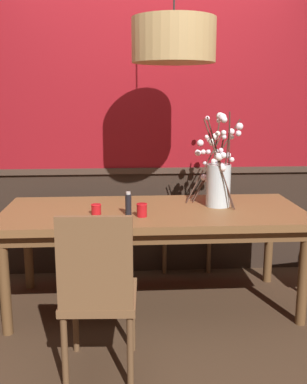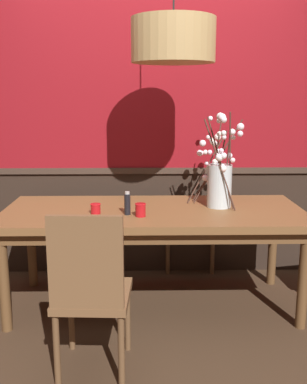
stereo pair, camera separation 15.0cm
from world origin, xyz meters
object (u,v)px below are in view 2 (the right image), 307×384
Objects in this scene: pendant_lamp at (173,41)px; vase_with_blossoms at (219,179)px; chair_far_side_right at (188,210)px; condiment_bottle at (127,204)px; candle_holder_nearer_edge at (141,210)px; chair_near_side_left at (91,288)px; candle_holder_nearer_center at (96,208)px; dining_table at (154,220)px.

vase_with_blossoms is at bearing 22.20° from pendant_lamp.
chair_far_side_right is 5.59× the size of condiment_bottle.
candle_holder_nearer_edge is (-0.43, -1.04, 0.26)m from chair_far_side_right.
chair_near_side_left is at bearing -111.99° from chair_far_side_right.
condiment_bottle is at bearing -161.41° from vase_with_blossoms.
condiment_bottle is (0.18, 0.73, 0.29)m from chair_near_side_left.
candle_holder_nearer_center is at bearing -174.73° from pendant_lamp.
chair_near_side_left reaches higher than candle_holder_nearer_edge.
dining_table is at bearing 67.82° from chair_near_side_left.
dining_table is 29.53× the size of candle_holder_nearer_center.
dining_table is at bearing -111.79° from chair_far_side_right.
condiment_bottle reaches higher than candle_holder_nearer_edge.
chair_near_side_left reaches higher than candle_holder_nearer_center.
chair_near_side_left is 1.38× the size of vase_with_blossoms.
condiment_bottle is (0.22, -0.03, 0.04)m from candle_holder_nearer_center.
chair_far_side_right is 1.15m from candle_holder_nearer_edge.
vase_with_blossoms reaches higher than chair_near_side_left.
chair_far_side_right reaches higher than dining_table.
candle_holder_nearer_center is 0.32m from candle_holder_nearer_edge.
vase_with_blossoms is at bearing 25.47° from candle_holder_nearer_edge.
condiment_bottle is at bearing 76.56° from chair_near_side_left.
chair_near_side_left is at bearing -111.28° from candle_holder_nearer_edge.
chair_far_side_right is 1.24m from candle_holder_nearer_center.
pendant_lamp is (0.22, 0.13, 1.11)m from candle_holder_nearer_edge.
pendant_lamp is (0.13, -0.07, 1.24)m from dining_table.
condiment_bottle is at bearing -117.75° from chair_far_side_right.
pendant_lamp reaches higher than candle_holder_nearer_edge.
dining_table is 0.96m from chair_near_side_left.
vase_with_blossoms is at bearing 18.59° from condiment_bottle.
candle_holder_nearer_center is at bearing 165.67° from candle_holder_nearer_edge.
chair_far_side_right is at bearing 52.23° from candle_holder_nearer_center.
dining_table is 13.27× the size of condiment_bottle.
vase_with_blossoms reaches higher than condiment_bottle.
pendant_lamp reaches higher than condiment_bottle.
vase_with_blossoms is 0.92m from candle_holder_nearer_center.
chair_far_side_right reaches higher than condiment_bottle.
dining_table is 0.28m from condiment_bottle.
condiment_bottle is (-0.09, 0.05, 0.03)m from candle_holder_nearer_edge.
pendant_lamp is (0.49, 0.81, 1.37)m from chair_near_side_left.
chair_near_side_left is at bearing -120.93° from pendant_lamp.
condiment_bottle is (-0.18, -0.15, 0.16)m from dining_table.
dining_table is at bearing 64.75° from candle_holder_nearer_edge.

